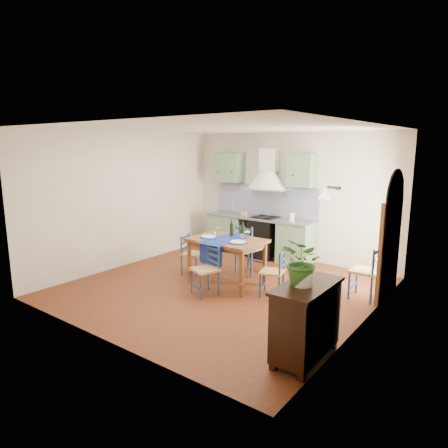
% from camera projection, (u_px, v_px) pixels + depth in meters
% --- Properties ---
extents(floor, '(5.00, 5.00, 0.00)m').
position_uv_depth(floor, '(222.00, 287.00, 7.19)').
color(floor, '#481E0F').
rests_on(floor, ground).
extents(back_wall, '(5.00, 0.96, 2.80)m').
position_uv_depth(back_wall, '(266.00, 211.00, 9.06)').
color(back_wall, beige).
rests_on(back_wall, ground).
extents(right_wall, '(0.26, 5.00, 2.80)m').
position_uv_depth(right_wall, '(373.00, 230.00, 5.68)').
color(right_wall, beige).
rests_on(right_wall, ground).
extents(left_wall, '(0.04, 5.00, 2.80)m').
position_uv_depth(left_wall, '(127.00, 199.00, 8.39)').
color(left_wall, beige).
rests_on(left_wall, ground).
extents(ceiling, '(5.00, 5.00, 0.01)m').
position_uv_depth(ceiling, '(222.00, 128.00, 6.65)').
color(ceiling, white).
rests_on(ceiling, back_wall).
extents(dining_table, '(1.35, 1.02, 1.17)m').
position_uv_depth(dining_table, '(227.00, 244.00, 7.24)').
color(dining_table, brown).
rests_on(dining_table, ground).
extents(chair_near, '(0.51, 0.51, 0.85)m').
position_uv_depth(chair_near, '(206.00, 270.00, 6.77)').
color(chair_near, navy).
rests_on(chair_near, ground).
extents(chair_far, '(0.51, 0.51, 0.99)m').
position_uv_depth(chair_far, '(249.00, 248.00, 7.90)').
color(chair_far, navy).
rests_on(chair_far, ground).
extents(chair_left, '(0.44, 0.44, 0.79)m').
position_uv_depth(chair_left, '(191.00, 254.00, 7.88)').
color(chair_left, navy).
rests_on(chair_left, ground).
extents(chair_right, '(0.46, 0.46, 0.80)m').
position_uv_depth(chair_right, '(274.00, 272.00, 6.71)').
color(chair_right, navy).
rests_on(chair_right, ground).
extents(chair_spare, '(0.43, 0.43, 0.91)m').
position_uv_depth(chair_spare, '(367.00, 272.00, 6.57)').
color(chair_spare, navy).
rests_on(chair_spare, ground).
extents(sideboard, '(0.50, 1.05, 0.94)m').
position_uv_depth(sideboard, '(306.00, 319.00, 4.70)').
color(sideboard, black).
rests_on(sideboard, ground).
extents(potted_plant, '(0.63, 0.60, 0.55)m').
position_uv_depth(potted_plant, '(303.00, 262.00, 4.53)').
color(potted_plant, '#306A23').
rests_on(potted_plant, sideboard).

